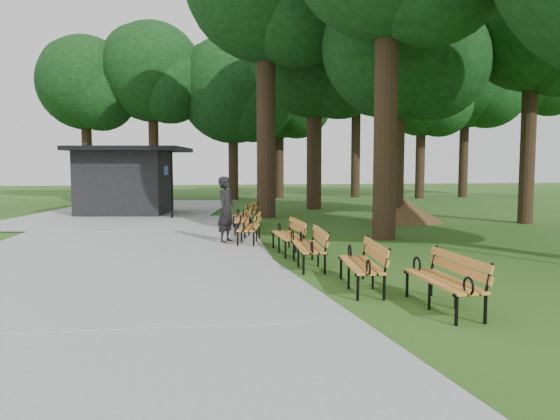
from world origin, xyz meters
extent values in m
plane|color=#234C15|center=(0.00, 0.00, 0.00)|extent=(100.00, 100.00, 0.00)
cube|color=#959598|center=(-4.00, 3.00, 0.03)|extent=(12.00, 38.00, 0.06)
imported|color=black|center=(-1.04, 2.91, 0.96)|extent=(0.74, 0.83, 1.91)
cylinder|color=black|center=(-4.65, 13.14, 1.30)|extent=(0.10, 0.10, 2.60)
sphere|color=white|center=(-4.65, 13.14, 2.70)|extent=(0.32, 0.32, 0.32)
cone|color=#47301C|center=(6.27, 7.44, 0.45)|extent=(2.50, 2.50, 0.90)
cylinder|color=black|center=(3.70, 2.91, 4.07)|extent=(0.70, 0.70, 8.13)
cylinder|color=black|center=(5.87, 7.44, 3.17)|extent=(0.60, 0.60, 6.34)
sphere|color=black|center=(5.87, 7.44, 6.94)|extent=(5.94, 5.94, 5.94)
cylinder|color=black|center=(1.11, 10.12, 4.55)|extent=(0.80, 0.80, 9.11)
cylinder|color=black|center=(4.14, 14.18, 3.59)|extent=(0.76, 0.76, 7.17)
sphere|color=black|center=(4.14, 14.18, 7.84)|extent=(6.45, 6.45, 6.45)
cylinder|color=black|center=(10.66, 6.24, 3.42)|extent=(0.56, 0.56, 6.85)
sphere|color=black|center=(10.66, 6.24, 7.49)|extent=(4.95, 4.95, 4.95)
camera|label=1|loc=(-1.97, -12.21, 2.22)|focal=33.85mm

